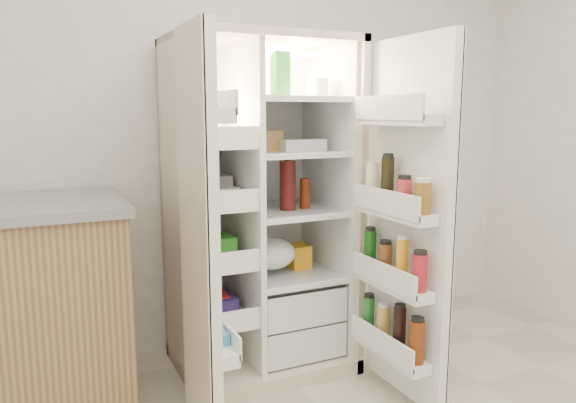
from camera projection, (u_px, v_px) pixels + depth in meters
name	position (u px, v px, depth m)	size (l,w,h in m)	color
wall_back	(245.00, 123.00, 3.27)	(4.00, 0.02, 2.70)	white
refrigerator	(259.00, 234.00, 3.04)	(0.92, 0.70, 1.80)	beige
freezer_door	(200.00, 240.00, 2.26)	(0.15, 0.40, 1.72)	white
fridge_door	(405.00, 229.00, 2.60)	(0.17, 0.58, 1.72)	white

